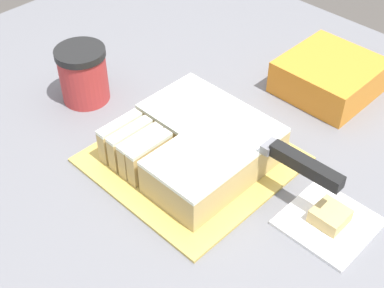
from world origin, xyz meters
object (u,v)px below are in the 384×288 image
Objects in this scene: knife at (281,153)px; brownie at (330,216)px; coffee_cup at (83,74)px; storage_box at (329,76)px; cake_board at (192,159)px; cake at (195,144)px.

brownie is at bearing 177.67° from knife.
coffee_cup is 0.54m from brownie.
storage_box is (-0.10, 0.30, -0.05)m from knife.
coffee_cup is (-0.28, -0.02, 0.05)m from cake_board.
cake_board is 0.35m from storage_box.
knife is 0.32m from storage_box.
storage_box is (0.34, 0.36, -0.02)m from coffee_cup.
cake is 2.09× the size of coffee_cup.
cake is 0.35m from storage_box.
knife reaches higher than storage_box.
knife reaches higher than cake_board.
cake_board is at bearing 3.50° from coffee_cup.
brownie is at bearing -55.79° from storage_box.
coffee_cup reaches higher than cake.
knife is 0.12m from brownie.
storage_box reaches higher than cake_board.
coffee_cup is 2.23× the size of brownie.
brownie is at bearing 6.95° from coffee_cup.
coffee_cup reaches higher than brownie.
knife is 2.00× the size of storage_box.
cake_board is at bearing -98.43° from storage_box.
coffee_cup reaches higher than knife.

